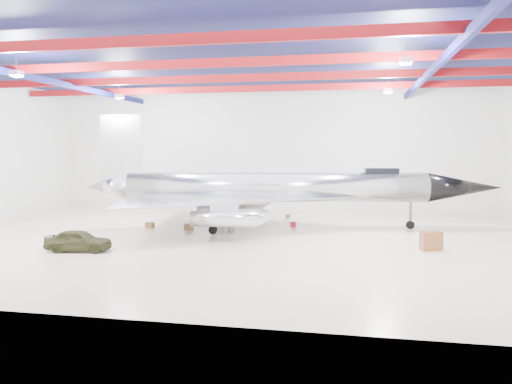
# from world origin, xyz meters

# --- Properties ---
(floor) EXTENTS (40.00, 40.00, 0.00)m
(floor) POSITION_xyz_m (0.00, 0.00, 0.00)
(floor) COLOR beige
(floor) RESTS_ON ground
(wall_back) EXTENTS (40.00, 0.00, 40.00)m
(wall_back) POSITION_xyz_m (0.00, 15.00, 5.50)
(wall_back) COLOR silver
(wall_back) RESTS_ON floor
(ceiling) EXTENTS (40.00, 40.00, 0.00)m
(ceiling) POSITION_xyz_m (0.00, 0.00, 11.00)
(ceiling) COLOR #0A0F38
(ceiling) RESTS_ON wall_back
(ceiling_structure) EXTENTS (39.50, 29.50, 1.08)m
(ceiling_structure) POSITION_xyz_m (0.00, 0.00, 10.32)
(ceiling_structure) COLOR maroon
(ceiling_structure) RESTS_ON ceiling
(jet_aircraft) EXTENTS (29.51, 19.32, 8.07)m
(jet_aircraft) POSITION_xyz_m (2.33, 4.85, 2.65)
(jet_aircraft) COLOR silver
(jet_aircraft) RESTS_ON floor
(jeep) EXTENTS (3.75, 1.92, 1.22)m
(jeep) POSITION_xyz_m (-7.17, -5.18, 0.61)
(jeep) COLOR #303319
(jeep) RESTS_ON floor
(desk) EXTENTS (1.31, 0.99, 1.08)m
(desk) POSITION_xyz_m (12.08, -1.19, 0.54)
(desk) COLOR brown
(desk) RESTS_ON floor
(crate_ply) EXTENTS (0.64, 0.56, 0.39)m
(crate_ply) POSITION_xyz_m (-6.55, 3.26, 0.20)
(crate_ply) COLOR olive
(crate_ply) RESTS_ON floor
(toolbox_red) EXTENTS (0.57, 0.52, 0.32)m
(toolbox_red) POSITION_xyz_m (-3.49, 6.60, 0.16)
(toolbox_red) COLOR #A21020
(toolbox_red) RESTS_ON floor
(engine_drum) EXTENTS (0.56, 0.56, 0.38)m
(engine_drum) POSITION_xyz_m (-0.40, 2.58, 0.19)
(engine_drum) COLOR #59595B
(engine_drum) RESTS_ON floor
(parts_bin) EXTENTS (0.60, 0.48, 0.42)m
(parts_bin) POSITION_xyz_m (0.71, 8.78, 0.21)
(parts_bin) COLOR olive
(parts_bin) RESTS_ON floor
(crate_small) EXTENTS (0.42, 0.34, 0.29)m
(crate_small) POSITION_xyz_m (-4.25, 7.66, 0.14)
(crate_small) COLOR #59595B
(crate_small) RESTS_ON floor
(tool_chest) EXTENTS (0.47, 0.47, 0.38)m
(tool_chest) POSITION_xyz_m (3.52, 5.66, 0.19)
(tool_chest) COLOR #A21020
(tool_chest) RESTS_ON floor
(oil_barrel) EXTENTS (0.63, 0.52, 0.41)m
(oil_barrel) POSITION_xyz_m (-3.54, 3.02, 0.21)
(oil_barrel) COLOR olive
(oil_barrel) RESTS_ON floor
(spares_box) EXTENTS (0.40, 0.40, 0.33)m
(spares_box) POSITION_xyz_m (2.54, 10.20, 0.16)
(spares_box) COLOR #59595B
(spares_box) RESTS_ON floor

